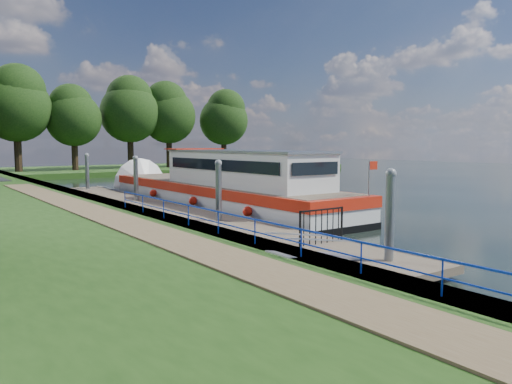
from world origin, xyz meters
TOP-DOWN VIEW (x-y plane):
  - ground at (0.00, 0.00)m, footprint 160.00×160.00m
  - bank_edge at (-2.55, 15.00)m, footprint 1.10×90.00m
  - far_bank at (12.00, 52.00)m, footprint 60.00×18.00m
  - footpath at (-4.40, 8.00)m, footprint 1.60×40.00m
  - blue_fence at (-2.75, 3.00)m, footprint 0.04×18.04m
  - pontoon at (0.00, 13.00)m, footprint 2.50×30.00m
  - mooring_piles at (0.00, 13.00)m, footprint 0.30×27.30m
  - gangway at (-1.85, 0.50)m, footprint 2.58×1.00m
  - gate_panel at (-0.00, 2.20)m, footprint 1.85×0.05m
  - barge at (3.60, 14.92)m, footprint 4.36×21.15m
  - horizon_trees at (-1.61, 48.68)m, footprint 54.38×10.03m

SIDE VIEW (x-z plane):
  - ground at x=0.00m, z-range 0.00..0.00m
  - pontoon at x=0.00m, z-range -0.10..0.46m
  - far_bank at x=12.00m, z-range 0.00..0.60m
  - bank_edge at x=-2.55m, z-range 0.00..0.78m
  - gangway at x=-1.85m, z-range 0.16..1.09m
  - footpath at x=-4.40m, z-range 0.78..0.83m
  - barge at x=3.60m, z-range -1.30..3.48m
  - gate_panel at x=0.00m, z-range 0.57..1.72m
  - mooring_piles at x=0.00m, z-range -0.50..3.05m
  - blue_fence at x=-2.75m, z-range 0.95..1.67m
  - horizon_trees at x=-1.61m, z-range 1.51..14.38m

